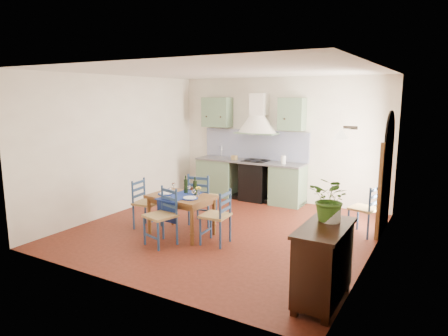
{
  "coord_description": "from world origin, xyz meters",
  "views": [
    {
      "loc": [
        3.45,
        -5.98,
        2.41
      ],
      "look_at": [
        -0.19,
        0.3,
        1.08
      ],
      "focal_mm": 32.0,
      "sensor_mm": 36.0,
      "label": 1
    }
  ],
  "objects_px": {
    "dining_table": "(181,200)",
    "chair_near": "(162,216)",
    "potted_plant": "(331,199)",
    "sideboard": "(323,261)"
  },
  "relations": [
    {
      "from": "dining_table",
      "to": "chair_near",
      "type": "height_order",
      "value": "dining_table"
    },
    {
      "from": "chair_near",
      "to": "potted_plant",
      "type": "height_order",
      "value": "potted_plant"
    },
    {
      "from": "chair_near",
      "to": "dining_table",
      "type": "bearing_deg",
      "value": 91.15
    },
    {
      "from": "chair_near",
      "to": "potted_plant",
      "type": "distance_m",
      "value": 2.91
    },
    {
      "from": "dining_table",
      "to": "sideboard",
      "type": "bearing_deg",
      "value": -20.95
    },
    {
      "from": "dining_table",
      "to": "chair_near",
      "type": "xyz_separation_m",
      "value": [
        0.01,
        -0.55,
        -0.14
      ]
    },
    {
      "from": "dining_table",
      "to": "potted_plant",
      "type": "height_order",
      "value": "potted_plant"
    },
    {
      "from": "chair_near",
      "to": "sideboard",
      "type": "bearing_deg",
      "value": -10.69
    },
    {
      "from": "chair_near",
      "to": "sideboard",
      "type": "height_order",
      "value": "sideboard"
    },
    {
      "from": "dining_table",
      "to": "sideboard",
      "type": "xyz_separation_m",
      "value": [
        2.8,
        -1.07,
        -0.11
      ]
    }
  ]
}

